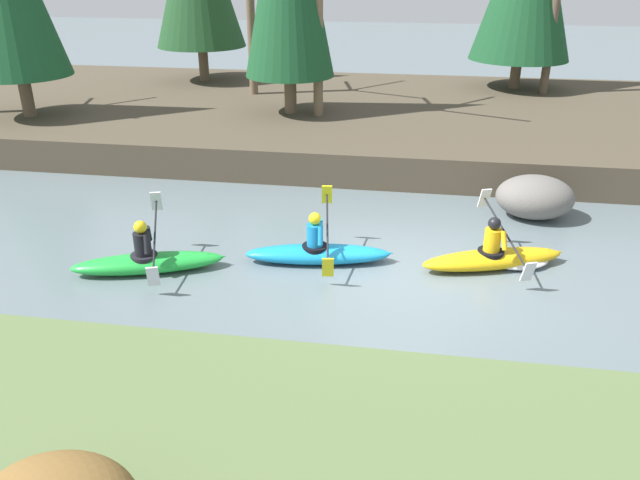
{
  "coord_description": "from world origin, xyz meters",
  "views": [
    {
      "loc": [
        0.19,
        -9.88,
        5.29
      ],
      "look_at": [
        -1.45,
        0.24,
        0.55
      ],
      "focal_mm": 35.0,
      "sensor_mm": 36.0,
      "label": 1
    }
  ],
  "objects_px": {
    "kayaker_lead": "(499,257)",
    "kayaker_middle": "(319,252)",
    "boulder_midstream": "(535,197)",
    "kayaker_trailing": "(149,260)"
  },
  "relations": [
    {
      "from": "kayaker_trailing",
      "to": "boulder_midstream",
      "type": "relative_size",
      "value": 1.65
    },
    {
      "from": "kayaker_lead",
      "to": "kayaker_middle",
      "type": "distance_m",
      "value": 3.31
    },
    {
      "from": "kayaker_trailing",
      "to": "boulder_midstream",
      "type": "xyz_separation_m",
      "value": [
        7.25,
        3.78,
        0.25
      ]
    },
    {
      "from": "kayaker_lead",
      "to": "kayaker_trailing",
      "type": "height_order",
      "value": "same"
    },
    {
      "from": "kayaker_middle",
      "to": "boulder_midstream",
      "type": "relative_size",
      "value": 1.68
    },
    {
      "from": "kayaker_trailing",
      "to": "boulder_midstream",
      "type": "height_order",
      "value": "kayaker_trailing"
    },
    {
      "from": "kayaker_middle",
      "to": "kayaker_lead",
      "type": "bearing_deg",
      "value": -3.23
    },
    {
      "from": "kayaker_lead",
      "to": "kayaker_middle",
      "type": "xyz_separation_m",
      "value": [
        -3.29,
        -0.34,
        0.02
      ]
    },
    {
      "from": "kayaker_trailing",
      "to": "kayaker_lead",
      "type": "bearing_deg",
      "value": -8.23
    },
    {
      "from": "kayaker_middle",
      "to": "kayaker_trailing",
      "type": "xyz_separation_m",
      "value": [
        -2.98,
        -0.86,
        0.0
      ]
    }
  ]
}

